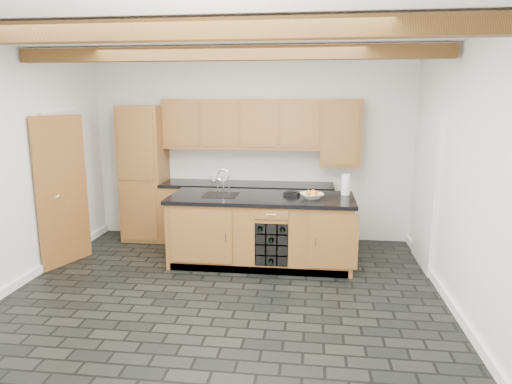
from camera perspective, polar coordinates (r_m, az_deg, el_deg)
ground at (r=5.21m, az=-4.39°, el=-13.54°), size 5.00×5.00×0.00m
room_shell at (r=5.29m, az=-4.42°, el=4.16°), size 5.01×5.00×5.00m
back_cabinetry at (r=7.09m, az=-3.92°, el=1.60°), size 3.65×0.62×2.20m
island at (r=6.19m, az=0.69°, el=-4.76°), size 2.48×0.96×0.93m
faucet at (r=6.20m, az=-4.36°, el=-0.01°), size 0.45×0.40×0.34m
kitchen_scale at (r=6.13m, az=4.48°, el=-0.18°), size 0.23×0.17×0.06m
fruit_bowl at (r=5.98m, az=6.98°, el=-0.47°), size 0.38×0.38×0.07m
fruit_cluster at (r=5.97m, az=6.99°, el=-0.11°), size 0.16×0.17×0.07m
paper_towel at (r=6.27m, az=11.14°, el=0.91°), size 0.11×0.11×0.28m
mug at (r=7.22m, az=-5.35°, el=1.78°), size 0.12×0.12×0.10m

